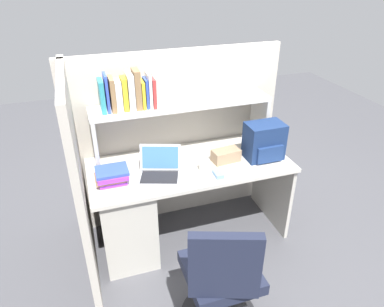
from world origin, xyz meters
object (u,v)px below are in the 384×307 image
Objects in this scene: backpack at (264,142)px; tissue_box at (226,155)px; paper_cup at (204,165)px; office_chair at (221,285)px; computer_mouse at (218,174)px; laptop at (160,170)px.

tissue_box is (-0.31, 0.04, -0.10)m from backpack.
paper_cup is (-0.53, -0.04, -0.10)m from backpack.
backpack is 1.19m from office_chair.
computer_mouse is at bearing -132.72° from tissue_box.
computer_mouse is 0.14m from paper_cup.
backpack reaches higher than tissue_box.
computer_mouse is at bearing -18.69° from laptop.
laptop reaches higher than tissue_box.
office_chair is (-0.39, -0.88, -0.39)m from tissue_box.
laptop reaches higher than paper_cup.
backpack reaches higher than paper_cup.
office_chair reaches higher than paper_cup.
computer_mouse is at bearing -161.85° from backpack.
office_chair is (-0.25, -0.69, -0.35)m from computer_mouse.
office_chair is at bearing -108.66° from computer_mouse.
laptop is 1.26× the size of backpack.
backpack is (0.87, 0.01, 0.09)m from laptop.
office_chair is (-0.70, -0.84, -0.48)m from backpack.
paper_cup is at bearing -4.67° from laptop.
backpack is 0.50m from computer_mouse.
paper_cup is (0.34, -0.03, -0.00)m from laptop.
tissue_box reaches higher than paper_cup.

